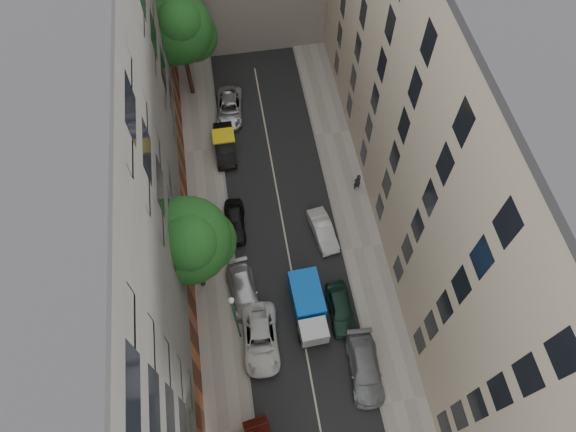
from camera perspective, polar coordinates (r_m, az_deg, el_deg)
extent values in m
plane|color=#4C4C49|center=(37.75, 0.15, -4.79)|extent=(120.00, 120.00, 0.00)
cube|color=black|center=(37.74, 0.15, -4.78)|extent=(8.00, 44.00, 0.02)
cube|color=gray|center=(37.69, -8.18, -5.91)|extent=(3.00, 44.00, 0.15)
cube|color=gray|center=(38.48, 8.27, -3.50)|extent=(3.00, 44.00, 0.15)
cube|color=#4F4C49|center=(30.09, -20.95, 0.72)|extent=(8.00, 44.00, 20.00)
cube|color=#B5A68D|center=(32.03, 20.12, 6.17)|extent=(8.00, 44.00, 20.00)
cube|color=black|center=(35.69, 2.28, -10.56)|extent=(2.08, 4.93, 0.27)
cube|color=#A2A6A7|center=(34.39, 2.85, -12.74)|extent=(1.86, 1.51, 1.53)
cube|color=blue|center=(35.08, 2.09, -8.81)|extent=(2.11, 3.32, 1.62)
cylinder|color=black|center=(35.21, 1.38, -13.42)|extent=(0.25, 0.76, 0.76)
cylinder|color=black|center=(35.37, 4.18, -12.97)|extent=(0.25, 0.76, 0.76)
cylinder|color=black|center=(36.23, 0.51, -8.72)|extent=(0.25, 0.76, 0.76)
cylinder|color=black|center=(36.39, 3.19, -8.30)|extent=(0.25, 0.76, 0.76)
imported|color=silver|center=(34.89, -3.06, -13.48)|extent=(2.62, 5.18, 1.40)
imported|color=silver|center=(36.16, -4.97, -8.25)|extent=(2.33, 4.74, 1.33)
imported|color=black|center=(38.67, -5.95, -0.63)|extent=(1.76, 3.93, 1.31)
imported|color=black|center=(42.75, -7.03, 7.83)|extent=(1.58, 4.53, 1.49)
imported|color=#B7B7BC|center=(45.46, -6.52, 11.88)|extent=(2.80, 5.03, 1.33)
imported|color=slate|center=(34.68, 8.53, -16.42)|extent=(2.28, 5.01, 1.42)
imported|color=#152F24|center=(35.71, 5.88, -10.21)|extent=(1.67, 4.05, 1.38)
imported|color=silver|center=(38.21, 3.91, -1.62)|extent=(1.92, 4.01, 1.27)
cylinder|color=#382619|center=(35.82, -9.76, -6.41)|extent=(0.36, 0.36, 3.22)
cylinder|color=#382619|center=(33.35, -10.45, -4.47)|extent=(0.24, 0.24, 2.30)
sphere|color=#174617|center=(31.37, -11.10, -2.66)|extent=(5.40, 5.40, 5.40)
sphere|color=#174617|center=(32.44, -9.25, -2.74)|extent=(4.05, 4.05, 4.05)
sphere|color=#174617|center=(31.79, -12.09, -4.16)|extent=(3.78, 3.78, 3.78)
sphere|color=#174617|center=(29.93, -11.01, -2.88)|extent=(3.51, 3.51, 3.51)
cylinder|color=#382619|center=(46.71, -10.85, 14.77)|extent=(0.36, 0.36, 3.35)
cylinder|color=#382619|center=(44.78, -11.47, 17.36)|extent=(0.24, 0.24, 2.39)
sphere|color=#174617|center=(43.28, -12.04, 19.64)|extent=(5.41, 5.41, 5.41)
sphere|color=#174617|center=(44.26, -10.57, 19.03)|extent=(4.06, 4.06, 4.06)
sphere|color=#174617|center=(43.37, -12.79, 18.40)|extent=(3.79, 3.79, 3.79)
sphere|color=#174617|center=(41.87, -12.01, 20.30)|extent=(3.52, 3.52, 3.52)
cylinder|color=#185429|center=(32.56, -5.77, -11.44)|extent=(0.14, 0.14, 6.47)
sphere|color=silver|center=(29.44, -6.34, -9.32)|extent=(0.36, 0.36, 0.36)
imported|color=black|center=(40.32, 7.71, 3.80)|extent=(0.72, 0.57, 1.72)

